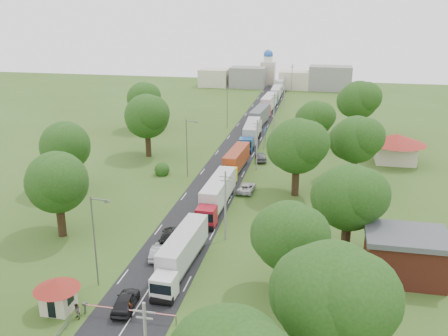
% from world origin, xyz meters
% --- Properties ---
extents(ground, '(260.00, 260.00, 0.00)m').
position_xyz_m(ground, '(0.00, 0.00, 0.00)').
color(ground, '#354F1A').
rests_on(ground, ground).
extents(road, '(8.00, 200.00, 0.04)m').
position_xyz_m(road, '(0.00, 20.00, 0.00)').
color(road, black).
rests_on(road, ground).
extents(boom_barrier, '(9.22, 0.35, 1.18)m').
position_xyz_m(boom_barrier, '(-1.36, -25.00, 0.89)').
color(boom_barrier, slate).
rests_on(boom_barrier, ground).
extents(guard_booth, '(4.40, 4.40, 3.45)m').
position_xyz_m(guard_booth, '(-7.20, -25.00, 2.16)').
color(guard_booth, beige).
rests_on(guard_booth, ground).
extents(info_sign, '(0.12, 3.10, 4.10)m').
position_xyz_m(info_sign, '(5.20, 35.00, 3.00)').
color(info_sign, slate).
rests_on(info_sign, ground).
extents(pole_1, '(1.60, 0.24, 9.00)m').
position_xyz_m(pole_1, '(5.50, -7.00, 4.68)').
color(pole_1, gray).
rests_on(pole_1, ground).
extents(pole_2, '(1.60, 0.24, 9.00)m').
position_xyz_m(pole_2, '(5.50, 21.00, 4.68)').
color(pole_2, gray).
rests_on(pole_2, ground).
extents(pole_3, '(1.60, 0.24, 9.00)m').
position_xyz_m(pole_3, '(5.50, 49.00, 4.68)').
color(pole_3, gray).
rests_on(pole_3, ground).
extents(pole_4, '(1.60, 0.24, 9.00)m').
position_xyz_m(pole_4, '(5.50, 77.00, 4.68)').
color(pole_4, gray).
rests_on(pole_4, ground).
extents(pole_5, '(1.60, 0.24, 9.00)m').
position_xyz_m(pole_5, '(5.50, 105.00, 4.68)').
color(pole_5, gray).
rests_on(pole_5, ground).
extents(lamp_0, '(2.03, 0.22, 10.00)m').
position_xyz_m(lamp_0, '(-5.35, -20.00, 5.55)').
color(lamp_0, slate).
rests_on(lamp_0, ground).
extents(lamp_1, '(2.03, 0.22, 10.00)m').
position_xyz_m(lamp_1, '(-5.35, 15.00, 5.55)').
color(lamp_1, slate).
rests_on(lamp_1, ground).
extents(lamp_2, '(2.03, 0.22, 10.00)m').
position_xyz_m(lamp_2, '(-5.35, 50.00, 5.55)').
color(lamp_2, slate).
rests_on(lamp_2, ground).
extents(tree_1, '(9.60, 9.60, 12.05)m').
position_xyz_m(tree_1, '(17.99, -29.83, 7.85)').
color(tree_1, '#382616').
rests_on(tree_1, ground).
extents(tree_2, '(8.00, 8.00, 10.10)m').
position_xyz_m(tree_2, '(13.99, -17.86, 6.60)').
color(tree_2, '#382616').
rests_on(tree_2, ground).
extents(tree_3, '(8.80, 8.80, 11.07)m').
position_xyz_m(tree_3, '(19.99, -7.84, 7.22)').
color(tree_3, '#382616').
rests_on(tree_3, ground).
extents(tree_4, '(9.60, 9.60, 12.05)m').
position_xyz_m(tree_4, '(12.99, 10.17, 7.85)').
color(tree_4, '#382616').
rests_on(tree_4, ground).
extents(tree_5, '(8.80, 8.80, 11.07)m').
position_xyz_m(tree_5, '(21.99, 18.16, 7.22)').
color(tree_5, '#382616').
rests_on(tree_5, ground).
extents(tree_6, '(8.00, 8.00, 10.10)m').
position_xyz_m(tree_6, '(14.99, 35.14, 6.60)').
color(tree_6, '#382616').
rests_on(tree_6, ground).
extents(tree_7, '(9.60, 9.60, 12.05)m').
position_xyz_m(tree_7, '(23.99, 50.17, 7.85)').
color(tree_7, '#382616').
rests_on(tree_7, ground).
extents(tree_10, '(8.80, 8.80, 11.07)m').
position_xyz_m(tree_10, '(-15.01, -9.84, 7.22)').
color(tree_10, '#382616').
rests_on(tree_10, ground).
extents(tree_11, '(8.80, 8.80, 11.07)m').
position_xyz_m(tree_11, '(-22.01, 5.16, 7.22)').
color(tree_11, '#382616').
rests_on(tree_11, ground).
extents(tree_12, '(9.60, 9.60, 12.05)m').
position_xyz_m(tree_12, '(-16.01, 25.17, 7.85)').
color(tree_12, '#382616').
rests_on(tree_12, ground).
extents(tree_13, '(8.80, 8.80, 11.07)m').
position_xyz_m(tree_13, '(-24.01, 45.16, 7.22)').
color(tree_13, '#382616').
rests_on(tree_13, ground).
extents(house_brick, '(8.60, 6.60, 5.20)m').
position_xyz_m(house_brick, '(26.00, -12.00, 2.65)').
color(house_brick, maroon).
rests_on(house_brick, ground).
extents(house_cream, '(10.08, 10.08, 5.80)m').
position_xyz_m(house_cream, '(30.00, 30.00, 3.64)').
color(house_cream, beige).
rests_on(house_cream, ground).
extents(distant_town, '(52.00, 8.00, 8.00)m').
position_xyz_m(distant_town, '(0.68, 110.00, 3.49)').
color(distant_town, gray).
rests_on(distant_town, ground).
extents(church, '(5.00, 5.00, 12.30)m').
position_xyz_m(church, '(-4.00, 118.00, 5.39)').
color(church, beige).
rests_on(church, ground).
extents(truck_0, '(2.99, 14.11, 3.90)m').
position_xyz_m(truck_0, '(2.17, -15.19, 2.07)').
color(truck_0, silver).
rests_on(truck_0, ground).
extents(truck_1, '(2.90, 15.02, 4.16)m').
position_xyz_m(truck_1, '(2.40, 2.31, 2.21)').
color(truck_1, maroon).
rests_on(truck_1, ground).
extents(truck_2, '(3.01, 13.83, 3.82)m').
position_xyz_m(truck_2, '(2.11, 18.91, 2.03)').
color(truck_2, yellow).
rests_on(truck_2, ground).
extents(truck_3, '(3.34, 15.52, 4.29)m').
position_xyz_m(truck_3, '(2.01, 37.53, 2.28)').
color(truck_3, navy).
rests_on(truck_3, ground).
extents(truck_4, '(3.52, 15.62, 4.31)m').
position_xyz_m(truck_4, '(1.62, 53.02, 2.29)').
color(truck_4, '#B3B3B3').
rests_on(truck_4, ground).
extents(truck_5, '(3.18, 15.51, 4.29)m').
position_xyz_m(truck_5, '(1.83, 70.45, 2.27)').
color(truck_5, '#B31B33').
rests_on(truck_5, ground).
extents(truck_6, '(2.63, 14.33, 3.97)m').
position_xyz_m(truck_6, '(2.17, 86.68, 2.11)').
color(truck_6, '#215934').
rests_on(truck_6, ground).
extents(truck_7, '(2.82, 14.09, 3.90)m').
position_xyz_m(truck_7, '(2.03, 104.61, 2.07)').
color(truck_7, silver).
rests_on(truck_7, ground).
extents(car_lane_front, '(2.50, 5.02, 1.64)m').
position_xyz_m(car_lane_front, '(-1.00, -23.50, 0.82)').
color(car_lane_front, black).
rests_on(car_lane_front, ground).
extents(car_lane_mid, '(2.00, 4.55, 1.45)m').
position_xyz_m(car_lane_mid, '(-1.18, -13.00, 0.73)').
color(car_lane_mid, gray).
rests_on(car_lane_mid, ground).
extents(car_lane_rear, '(3.06, 5.94, 1.65)m').
position_xyz_m(car_lane_rear, '(-1.00, -9.05, 0.82)').
color(car_lane_rear, black).
rests_on(car_lane_rear, ground).
extents(car_verge_near, '(2.54, 5.10, 1.39)m').
position_xyz_m(car_verge_near, '(5.50, 9.89, 0.69)').
color(car_verge_near, silver).
rests_on(car_verge_near, ground).
extents(car_verge_far, '(2.94, 5.15, 1.65)m').
position_xyz_m(car_verge_far, '(5.56, 26.28, 0.82)').
color(car_verge_far, '#55585D').
rests_on(car_verge_far, ground).
extents(pedestrian_near, '(0.67, 0.57, 1.56)m').
position_xyz_m(pedestrian_near, '(-0.22, -24.50, 0.78)').
color(pedestrian_near, gray).
rests_on(pedestrian_near, ground).
extents(pedestrian_booth, '(0.99, 0.95, 1.61)m').
position_xyz_m(pedestrian_booth, '(-4.80, -26.00, 0.80)').
color(pedestrian_booth, gray).
rests_on(pedestrian_booth, ground).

